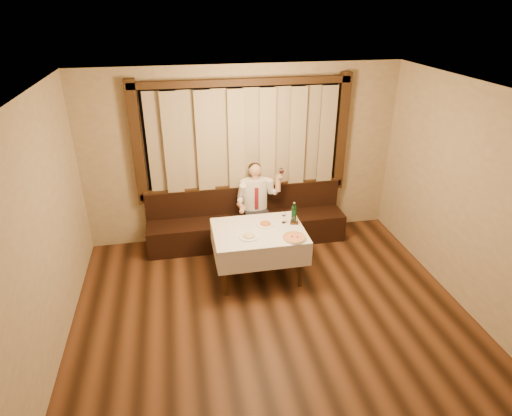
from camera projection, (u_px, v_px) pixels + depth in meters
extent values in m
cube|color=black|center=(288.00, 362.00, 4.78)|extent=(5.00, 6.00, 0.01)
cube|color=silver|center=(299.00, 113.00, 3.54)|extent=(5.00, 6.00, 0.01)
cube|color=tan|center=(243.00, 155.00, 6.80)|extent=(5.00, 0.01, 2.80)
cube|color=tan|center=(17.00, 285.00, 3.73)|extent=(0.01, 6.00, 2.80)
cube|color=black|center=(243.00, 138.00, 6.65)|extent=(3.00, 0.02, 1.60)
cube|color=orange|center=(199.00, 159.00, 6.65)|extent=(0.50, 0.01, 0.40)
cube|color=black|center=(244.00, 189.00, 6.99)|extent=(3.30, 0.12, 0.10)
cube|color=black|center=(243.00, 82.00, 6.24)|extent=(3.30, 0.12, 0.10)
cube|color=black|center=(137.00, 144.00, 6.34)|extent=(0.16, 0.12, 1.90)
cube|color=black|center=(341.00, 133.00, 6.89)|extent=(0.16, 0.12, 1.90)
cube|color=#9B8A64|center=(244.00, 139.00, 6.56)|extent=(2.90, 0.08, 1.55)
cube|color=black|center=(247.00, 230.00, 7.04)|extent=(3.20, 0.60, 0.45)
cube|color=black|center=(244.00, 199.00, 7.05)|extent=(3.20, 0.12, 0.45)
cube|color=black|center=(244.00, 185.00, 6.94)|extent=(3.20, 0.14, 0.04)
cylinder|color=black|center=(226.00, 273.00, 5.70)|extent=(0.06, 0.06, 0.71)
cylinder|color=black|center=(301.00, 265.00, 5.88)|extent=(0.06, 0.06, 0.71)
cylinder|color=black|center=(220.00, 245.00, 6.35)|extent=(0.06, 0.06, 0.71)
cylinder|color=black|center=(287.00, 238.00, 6.53)|extent=(0.06, 0.06, 0.71)
cube|color=black|center=(259.00, 232.00, 5.95)|extent=(1.20, 0.90, 0.04)
cube|color=silver|center=(259.00, 230.00, 5.94)|extent=(1.26, 0.96, 0.01)
cube|color=silver|center=(266.00, 259.00, 5.60)|extent=(1.26, 0.01, 0.35)
cube|color=silver|center=(252.00, 225.00, 6.44)|extent=(1.26, 0.01, 0.35)
cube|color=silver|center=(214.00, 245.00, 5.91)|extent=(0.01, 0.96, 0.35)
cube|color=silver|center=(302.00, 237.00, 6.12)|extent=(0.01, 0.96, 0.35)
cylinder|color=white|center=(294.00, 238.00, 5.72)|extent=(0.33, 0.33, 0.01)
cylinder|color=#CE411E|center=(294.00, 238.00, 5.72)|extent=(0.30, 0.30, 0.01)
torus|color=tan|center=(294.00, 237.00, 5.72)|extent=(0.32, 0.32, 0.02)
sphere|color=black|center=(292.00, 236.00, 5.73)|extent=(0.02, 0.02, 0.02)
sphere|color=black|center=(298.00, 237.00, 5.71)|extent=(0.02, 0.02, 0.02)
cylinder|color=white|center=(265.00, 224.00, 6.07)|extent=(0.26, 0.26, 0.02)
ellipsoid|color=#BB5D1E|center=(265.00, 222.00, 6.05)|extent=(0.16, 0.16, 0.07)
cylinder|color=white|center=(249.00, 237.00, 5.76)|extent=(0.27, 0.27, 0.02)
ellipsoid|color=#D4C789|center=(249.00, 234.00, 5.74)|extent=(0.17, 0.17, 0.08)
cylinder|color=#0F4A20|center=(294.00, 215.00, 6.07)|extent=(0.07, 0.07, 0.26)
cylinder|color=#0F4A20|center=(294.00, 205.00, 6.00)|extent=(0.03, 0.03, 0.06)
cylinder|color=silver|center=(294.00, 203.00, 5.98)|extent=(0.03, 0.03, 0.01)
cylinder|color=white|center=(284.00, 223.00, 6.13)|extent=(0.06, 0.06, 0.01)
cylinder|color=white|center=(284.00, 220.00, 6.11)|extent=(0.01, 0.01, 0.09)
ellipsoid|color=white|center=(284.00, 214.00, 6.07)|extent=(0.07, 0.07, 0.08)
cube|color=black|center=(294.00, 223.00, 6.09)|extent=(0.12, 0.08, 0.04)
cube|color=black|center=(294.00, 219.00, 6.06)|extent=(0.03, 0.06, 0.08)
cylinder|color=white|center=(292.00, 220.00, 6.07)|extent=(0.03, 0.03, 0.07)
cylinder|color=silver|center=(292.00, 218.00, 6.06)|extent=(0.03, 0.03, 0.01)
cylinder|color=white|center=(297.00, 220.00, 6.07)|extent=(0.03, 0.03, 0.07)
cylinder|color=silver|center=(297.00, 218.00, 6.05)|extent=(0.03, 0.03, 0.01)
cube|color=black|center=(257.00, 216.00, 6.83)|extent=(0.37, 0.42, 0.15)
cube|color=black|center=(253.00, 239.00, 6.77)|extent=(0.10, 0.11, 0.45)
cube|color=black|center=(265.00, 238.00, 6.80)|extent=(0.10, 0.11, 0.45)
ellipsoid|color=white|center=(255.00, 194.00, 6.81)|extent=(0.39, 0.24, 0.50)
cube|color=maroon|center=(257.00, 199.00, 6.71)|extent=(0.06, 0.01, 0.37)
cylinder|color=tan|center=(255.00, 177.00, 6.68)|extent=(0.09, 0.09, 0.07)
sphere|color=tan|center=(255.00, 170.00, 6.63)|extent=(0.19, 0.19, 0.19)
ellipsoid|color=black|center=(255.00, 168.00, 6.64)|extent=(0.20, 0.20, 0.15)
sphere|color=white|center=(243.00, 183.00, 6.69)|extent=(0.12, 0.12, 0.12)
sphere|color=white|center=(267.00, 181.00, 6.75)|extent=(0.12, 0.12, 0.12)
sphere|color=tan|center=(242.00, 211.00, 6.47)|extent=(0.08, 0.08, 0.08)
sphere|color=tan|center=(281.00, 177.00, 6.59)|extent=(0.09, 0.09, 0.09)
cylinder|color=white|center=(281.00, 175.00, 6.55)|extent=(0.01, 0.01, 0.10)
ellipsoid|color=white|center=(281.00, 170.00, 6.51)|extent=(0.08, 0.08, 0.10)
ellipsoid|color=#4C070F|center=(281.00, 172.00, 6.52)|extent=(0.06, 0.06, 0.06)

